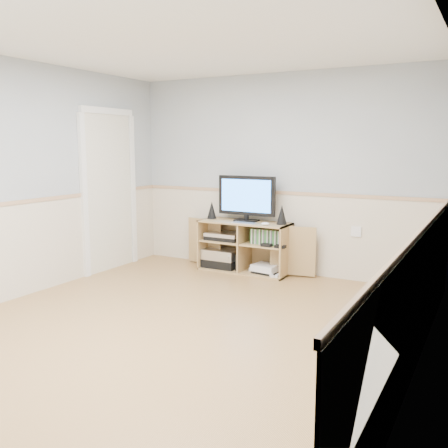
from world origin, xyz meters
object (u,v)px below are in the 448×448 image
(keyboard, at_px, (244,223))
(media_cabinet, at_px, (246,245))
(game_consoles, at_px, (265,269))
(monitor, at_px, (247,197))

(keyboard, bearing_deg, media_cabinet, 109.45)
(keyboard, distance_m, game_consoles, 0.65)
(keyboard, relative_size, game_consoles, 0.67)
(monitor, relative_size, game_consoles, 1.71)
(game_consoles, bearing_deg, media_cabinet, 167.70)
(monitor, bearing_deg, keyboard, -72.40)
(monitor, xyz_separation_m, keyboard, (0.06, -0.19, -0.31))
(monitor, relative_size, keyboard, 2.56)
(media_cabinet, distance_m, monitor, 0.63)
(media_cabinet, relative_size, game_consoles, 4.00)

